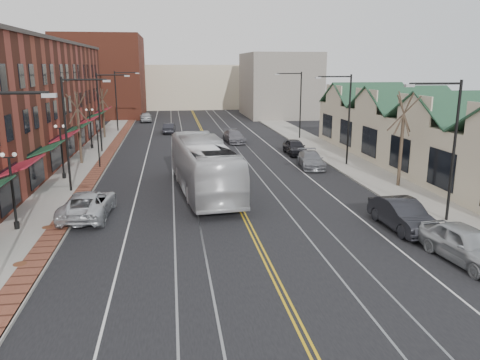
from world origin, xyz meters
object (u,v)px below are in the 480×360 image
object	(u,v)px
transit_bus	(204,166)
parked_car_d	(295,147)
parked_car_c	(311,160)
parked_car_a	(466,244)
parked_suv	(88,204)
parked_car_b	(402,215)

from	to	relation	value
transit_bus	parked_car_d	distance (m)	16.81
transit_bus	parked_car_d	bearing A→B (deg)	-133.21
parked_car_d	parked_car_c	bearing A→B (deg)	-92.13
transit_bus	parked_car_a	distance (m)	18.00
parked_car_d	parked_suv	bearing A→B (deg)	-134.23
parked_suv	parked_car_a	size ratio (longest dim) A/B	1.14
transit_bus	parked_suv	world-z (taller)	transit_bus
parked_car_b	parked_suv	bearing A→B (deg)	162.26
parked_car_c	parked_car_d	xyz separation A→B (m)	(0.25, 6.39, 0.06)
parked_car_a	parked_car_c	bearing A→B (deg)	85.83
transit_bus	parked_suv	distance (m)	8.75
transit_bus	parked_car_d	xyz separation A→B (m)	(10.26, 13.27, -1.13)
transit_bus	parked_car_b	bearing A→B (deg)	132.03
parked_suv	parked_car_c	size ratio (longest dim) A/B	1.17
parked_car_b	parked_car_d	size ratio (longest dim) A/B	1.12
transit_bus	parked_car_a	world-z (taller)	transit_bus
parked_car_c	parked_car_d	world-z (taller)	parked_car_d
transit_bus	parked_car_b	xyz separation A→B (m)	(10.34, -9.46, -1.06)
parked_car_a	parked_car_b	bearing A→B (deg)	92.23
parked_suv	parked_car_b	size ratio (longest dim) A/B	1.14
parked_car_a	parked_car_c	distance (m)	21.03
transit_bus	parked_car_b	size ratio (longest dim) A/B	2.68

